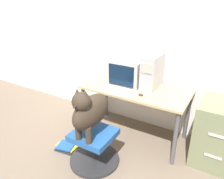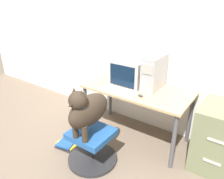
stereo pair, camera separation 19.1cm
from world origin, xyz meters
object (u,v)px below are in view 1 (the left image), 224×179
at_px(filing_cabinet, 218,133).
at_px(book_stack_floor, 66,147).
at_px(crt_monitor, 128,71).
at_px(office_chair, 94,147).
at_px(pc_tower, 152,71).
at_px(dog, 90,111).
at_px(keyboard, 119,90).

distance_m(filing_cabinet, book_stack_floor, 1.89).
height_order(crt_monitor, office_chair, crt_monitor).
height_order(crt_monitor, book_stack_floor, crt_monitor).
relative_size(pc_tower, dog, 0.73).
relative_size(pc_tower, office_chair, 0.73).
height_order(pc_tower, office_chair, pc_tower).
xyz_separation_m(dog, filing_cabinet, (1.24, 0.82, -0.34)).
distance_m(crt_monitor, pc_tower, 0.34).
bearing_deg(keyboard, pc_tower, 49.22).
height_order(dog, book_stack_floor, dog).
bearing_deg(pc_tower, filing_cabinet, -5.67).
distance_m(keyboard, book_stack_floor, 1.02).
bearing_deg(office_chair, crt_monitor, 89.16).
bearing_deg(dog, office_chair, 90.00).
height_order(keyboard, book_stack_floor, keyboard).
height_order(filing_cabinet, book_stack_floor, filing_cabinet).
xyz_separation_m(dog, book_stack_floor, (-0.45, 0.05, -0.70)).
height_order(dog, filing_cabinet, dog).
bearing_deg(dog, pc_tower, 69.23).
xyz_separation_m(keyboard, filing_cabinet, (1.19, 0.25, -0.37)).
relative_size(crt_monitor, filing_cabinet, 0.57).
relative_size(keyboard, dog, 0.72).
relative_size(keyboard, office_chair, 0.73).
bearing_deg(office_chair, book_stack_floor, 179.82).
relative_size(crt_monitor, dog, 0.73).
distance_m(crt_monitor, book_stack_floor, 1.30).
bearing_deg(keyboard, book_stack_floor, -134.25).
xyz_separation_m(pc_tower, dog, (-0.34, -0.91, -0.23)).
bearing_deg(crt_monitor, office_chair, -90.84).
bearing_deg(pc_tower, crt_monitor, -175.70).
height_order(crt_monitor, dog, crt_monitor).
xyz_separation_m(pc_tower, book_stack_floor, (-0.80, -0.86, -0.94)).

